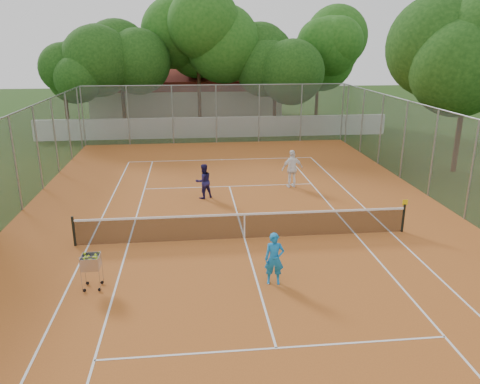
{
  "coord_description": "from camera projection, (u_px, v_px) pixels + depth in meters",
  "views": [
    {
      "loc": [
        -1.82,
        -15.45,
        6.79
      ],
      "look_at": [
        0.0,
        1.5,
        1.3
      ],
      "focal_mm": 35.0,
      "sensor_mm": 36.0,
      "label": 1
    }
  ],
  "objects": [
    {
      "name": "clubhouse",
      "position": [
        187.0,
        94.0,
        43.46
      ],
      "size": [
        16.4,
        9.0,
        4.4
      ],
      "primitive_type": "cube",
      "color": "beige",
      "rests_on": "ground"
    },
    {
      "name": "court_pad",
      "position": [
        244.0,
        239.0,
        16.89
      ],
      "size": [
        18.0,
        34.0,
        0.02
      ],
      "primitive_type": "cube",
      "color": "#B15C22",
      "rests_on": "ground"
    },
    {
      "name": "ground",
      "position": [
        244.0,
        239.0,
        16.89
      ],
      "size": [
        120.0,
        120.0,
        0.0
      ],
      "primitive_type": "plane",
      "color": "#19320D",
      "rests_on": "ground"
    },
    {
      "name": "court_lines",
      "position": [
        244.0,
        238.0,
        16.88
      ],
      "size": [
        10.98,
        23.78,
        0.01
      ],
      "primitive_type": "cube",
      "color": "white",
      "rests_on": "court_pad"
    },
    {
      "name": "player_near",
      "position": [
        274.0,
        259.0,
        13.52
      ],
      "size": [
        0.61,
        0.44,
        1.57
      ],
      "primitive_type": "imported",
      "rotation": [
        0.0,
        0.0,
        -0.13
      ],
      "color": "#1778C4",
      "rests_on": "court_pad"
    },
    {
      "name": "player_far_right",
      "position": [
        292.0,
        169.0,
        22.59
      ],
      "size": [
        1.14,
        0.65,
        1.84
      ],
      "primitive_type": "imported",
      "rotation": [
        0.0,
        0.0,
        3.34
      ],
      "color": "white",
      "rests_on": "court_pad"
    },
    {
      "name": "player_far_left",
      "position": [
        204.0,
        181.0,
        21.01
      ],
      "size": [
        0.95,
        0.86,
        1.59
      ],
      "primitive_type": "imported",
      "rotation": [
        0.0,
        0.0,
        3.56
      ],
      "color": "#1F1A4E",
      "rests_on": "court_pad"
    },
    {
      "name": "ball_hopper",
      "position": [
        92.0,
        271.0,
        13.29
      ],
      "size": [
        0.71,
        0.71,
        1.12
      ],
      "primitive_type": "cube",
      "rotation": [
        0.0,
        0.0,
        -0.42
      ],
      "color": "#B1B1B8",
      "rests_on": "court_pad"
    },
    {
      "name": "boundary_wall",
      "position": [
        215.0,
        127.0,
        34.64
      ],
      "size": [
        26.0,
        0.3,
        1.5
      ],
      "primitive_type": "cube",
      "color": "white",
      "rests_on": "ground"
    },
    {
      "name": "tropical_trees",
      "position": [
        212.0,
        66.0,
        36.18
      ],
      "size": [
        29.0,
        19.0,
        10.0
      ],
      "primitive_type": "cube",
      "color": "#13370D",
      "rests_on": "ground"
    },
    {
      "name": "tennis_net",
      "position": [
        244.0,
        226.0,
        16.73
      ],
      "size": [
        11.88,
        0.1,
        0.98
      ],
      "primitive_type": "cube",
      "color": "black",
      "rests_on": "court_pad"
    },
    {
      "name": "perimeter_fence",
      "position": [
        245.0,
        186.0,
        16.28
      ],
      "size": [
        18.0,
        34.0,
        4.0
      ],
      "primitive_type": "cube",
      "color": "slate",
      "rests_on": "ground"
    }
  ]
}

